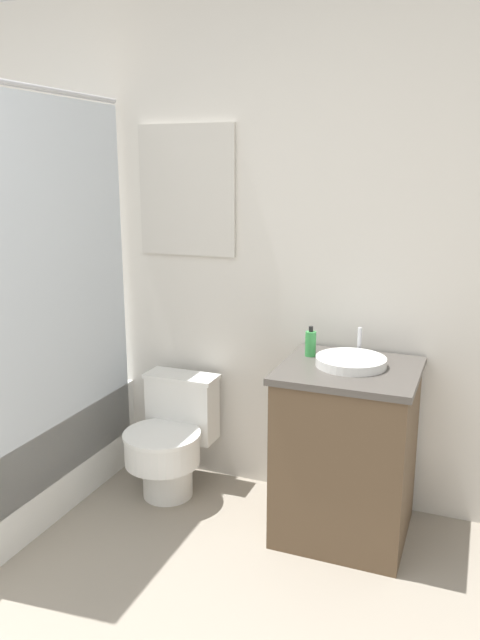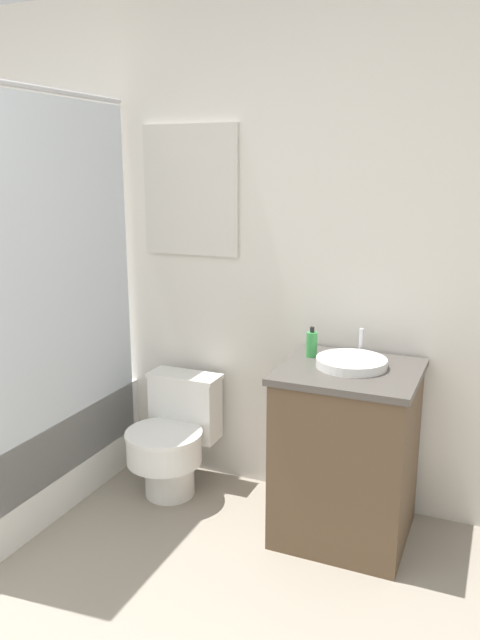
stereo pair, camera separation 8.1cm
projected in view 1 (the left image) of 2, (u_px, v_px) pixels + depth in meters
name	position (u px, v px, depth m)	size (l,w,h in m)	color
wall_back	(213.00, 246.00, 3.19)	(3.18, 0.07, 2.50)	silver
shower_area	(14.00, 450.00, 3.07)	(0.60, 1.33, 1.98)	white
toilet	(171.00, 439.00, 3.20)	(0.39, 0.51, 0.60)	white
vanity	(346.00, 451.00, 2.81)	(0.60, 0.57, 0.80)	brown
sink	(351.00, 361.00, 2.73)	(0.31, 0.34, 0.13)	white
soap_bottle	(311.00, 343.00, 2.87)	(0.05, 0.05, 0.14)	green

